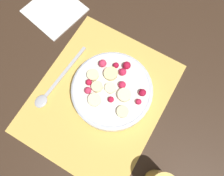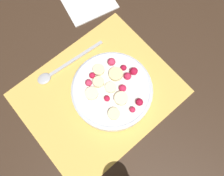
{
  "view_description": "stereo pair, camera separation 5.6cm",
  "coord_description": "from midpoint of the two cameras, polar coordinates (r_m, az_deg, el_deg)",
  "views": [
    {
      "loc": [
        0.12,
        0.11,
        0.58
      ],
      "look_at": [
        -0.03,
        0.02,
        0.05
      ],
      "focal_mm": 35.0,
      "sensor_mm": 36.0,
      "label": 1
    },
    {
      "loc": [
        0.08,
        0.15,
        0.58
      ],
      "look_at": [
        -0.03,
        0.02,
        0.05
      ],
      "focal_mm": 35.0,
      "sensor_mm": 36.0,
      "label": 2
    }
  ],
  "objects": [
    {
      "name": "spoon",
      "position": [
        0.63,
        -11.7,
        4.16
      ],
      "size": [
        0.22,
        0.04,
        0.01
      ],
      "rotation": [
        0.0,
        0.0,
        6.21
      ],
      "color": "#B2B2B7",
      "rests_on": "placemat"
    },
    {
      "name": "ground_plane",
      "position": [
        0.6,
        -0.78,
        -1.83
      ],
      "size": [
        3.0,
        3.0,
        0.0
      ],
      "primitive_type": "plane",
      "color": "#382619"
    },
    {
      "name": "placemat",
      "position": [
        0.6,
        -0.78,
        -1.76
      ],
      "size": [
        0.41,
        0.34,
        0.01
      ],
      "color": "#E0B251",
      "rests_on": "ground_plane"
    },
    {
      "name": "fruit_bowl",
      "position": [
        0.58,
        2.74,
        -0.97
      ],
      "size": [
        0.22,
        0.22,
        0.05
      ],
      "color": "silver",
      "rests_on": "placemat"
    }
  ]
}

